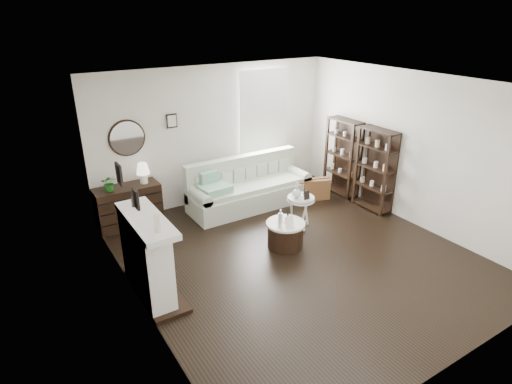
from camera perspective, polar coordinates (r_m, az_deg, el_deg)
room at (r=8.83m, az=-1.05°, el=9.81°), size 5.50×5.50×5.50m
fireplace at (r=6.00m, az=-14.26°, el=-8.69°), size 0.50×1.40×1.84m
shelf_unit_far at (r=9.11m, az=11.47°, el=4.57°), size 0.30×0.80×1.60m
shelf_unit_near at (r=8.52m, az=15.58°, el=2.86°), size 0.30×0.80×1.60m
sofa at (r=8.53m, az=-1.01°, el=0.27°), size 2.47×0.85×0.96m
quilt at (r=7.98m, az=-5.52°, el=0.40°), size 0.59×0.50×0.14m
suitcase at (r=8.90m, az=7.69°, el=0.36°), size 0.69×0.42×0.44m
dresser at (r=8.03m, az=-16.63°, el=-1.80°), size 1.13×0.49×0.76m
table_lamp at (r=7.90m, az=-14.81°, el=2.44°), size 0.31×0.31×0.37m
potted_plant at (r=7.73m, az=-18.97°, el=1.14°), size 0.32×0.30×0.29m
drum_table at (r=7.09m, az=3.93°, el=-5.67°), size 0.64×0.64×0.44m
pedestal_table at (r=7.60m, az=6.00°, el=-1.01°), size 0.49×0.49×0.59m
eiffel_drum at (r=7.01m, az=4.26°, el=-3.07°), size 0.15×0.15×0.20m
bottle_drum at (r=6.78m, az=3.27°, el=-3.53°), size 0.07×0.07×0.30m
card_frame_drum at (r=6.80m, az=4.49°, el=-3.97°), size 0.15×0.07×0.19m
eiffel_ped at (r=7.63m, az=6.47°, el=0.17°), size 0.11×0.11×0.17m
flask_ped at (r=7.49m, az=5.45°, el=0.27°), size 0.16×0.16×0.29m
card_frame_ped at (r=7.47m, az=6.77°, el=-0.40°), size 0.12×0.05×0.16m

